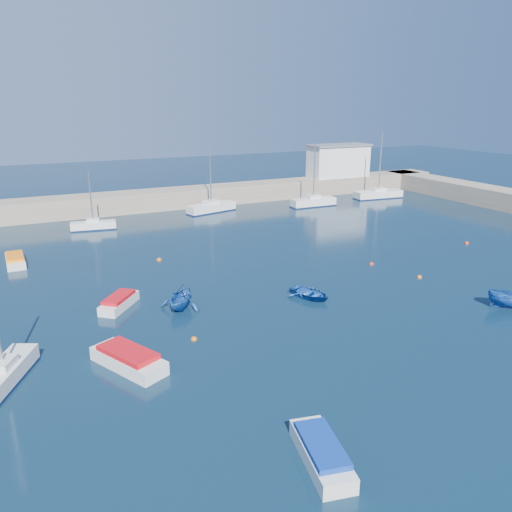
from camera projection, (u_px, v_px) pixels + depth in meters
name	position (u px, v px, depth m)	size (l,w,h in m)	color
ground	(359.00, 341.00, 31.98)	(220.00, 220.00, 0.00)	#0C2336
back_wall	(162.00, 199.00, 71.12)	(96.00, 4.50, 2.60)	gray
right_arm	(464.00, 191.00, 77.36)	(4.50, 32.00, 2.60)	gray
harbor_office	(338.00, 162.00, 82.45)	(10.00, 4.00, 5.00)	silver
sailboat_1	(4.00, 374.00, 27.08)	(3.73, 5.53, 7.22)	silver
sailboat_5	(93.00, 225.00, 59.40)	(5.33, 2.20, 6.92)	silver
sailboat_6	(211.00, 207.00, 68.83)	(7.36, 3.72, 9.34)	silver
sailboat_7	(313.00, 202.00, 72.58)	(6.79, 2.03, 8.93)	silver
sailboat_8	(378.00, 194.00, 78.61)	(7.98, 2.92, 10.16)	silver
motorboat_0	(128.00, 359.00, 28.71)	(3.77, 5.25, 1.12)	silver
motorboat_1	(119.00, 302.00, 37.04)	(3.52, 3.88, 0.96)	silver
motorboat_2	(15.00, 260.00, 46.83)	(1.73, 4.52, 0.92)	silver
motorboat_3	(321.00, 452.00, 21.16)	(2.37, 4.52, 1.01)	silver
dinghy_center	(310.00, 293.00, 38.89)	(2.49, 3.49, 0.72)	#16489B
dinghy_left	(181.00, 297.00, 36.69)	(3.03, 3.51, 1.85)	#16489B
buoy_0	(194.00, 340.00, 32.17)	(0.42, 0.42, 0.42)	#D55F0B
buoy_1	(371.00, 264.00, 46.95)	(0.43, 0.43, 0.43)	red
buoy_2	(419.00, 277.00, 43.46)	(0.44, 0.44, 0.44)	#D55F0B
buoy_3	(159.00, 260.00, 48.17)	(0.49, 0.49, 0.49)	#D55F0B
buoy_4	(467.00, 244.00, 53.79)	(0.48, 0.48, 0.48)	red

